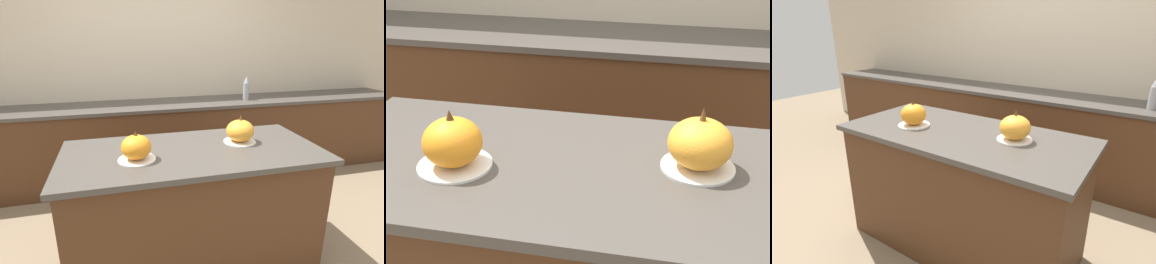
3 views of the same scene
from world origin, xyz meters
TOP-DOWN VIEW (x-y plane):
  - ground_plane at (0.00, 0.00)m, footprint 12.00×12.00m
  - wall_back at (0.00, 1.78)m, footprint 8.00×0.06m
  - kitchen_island at (0.00, 0.00)m, footprint 1.66×0.77m
  - back_counter at (0.00, 1.45)m, footprint 6.00×0.60m
  - pumpkin_cake_left at (-0.36, -0.08)m, footprint 0.22×0.22m
  - pumpkin_cake_right at (0.35, 0.06)m, footprint 0.22×0.22m
  - bottle_tall at (0.99, 1.40)m, footprint 0.07×0.07m

SIDE VIEW (x-z plane):
  - ground_plane at x=0.00m, z-range 0.00..0.00m
  - back_counter at x=0.00m, z-range 0.00..0.89m
  - kitchen_island at x=0.00m, z-range 0.00..0.89m
  - pumpkin_cake_left at x=-0.36m, z-range 0.88..1.06m
  - pumpkin_cake_right at x=0.35m, z-range 0.87..1.07m
  - bottle_tall at x=0.99m, z-range 0.88..1.15m
  - wall_back at x=0.00m, z-range 0.00..2.50m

